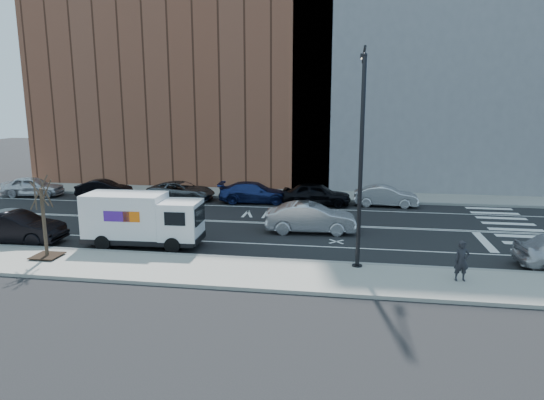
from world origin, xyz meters
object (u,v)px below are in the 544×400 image
(fedex_van, at_px, (142,219))
(far_parked_a, at_px, (33,186))
(far_parked_b, at_px, (104,189))
(pedestrian, at_px, (462,261))
(driving_sedan, at_px, (311,218))

(fedex_van, distance_m, far_parked_a, 17.62)
(far_parked_b, height_order, pedestrian, pedestrian)
(far_parked_b, height_order, driving_sedan, driving_sedan)
(fedex_van, distance_m, far_parked_b, 13.96)
(fedex_van, distance_m, driving_sedan, 9.04)
(fedex_van, relative_size, far_parked_b, 1.46)
(driving_sedan, relative_size, pedestrian, 3.05)
(far_parked_b, bearing_deg, pedestrian, -127.98)
(far_parked_a, xyz_separation_m, pedestrian, (28.33, -13.94, 0.21))
(far_parked_a, bearing_deg, fedex_van, -136.28)
(far_parked_b, distance_m, pedestrian, 26.80)
(fedex_van, bearing_deg, pedestrian, -13.45)
(pedestrian, bearing_deg, far_parked_b, 139.78)
(far_parked_a, xyz_separation_m, far_parked_b, (5.66, 0.35, -0.09))
(driving_sedan, xyz_separation_m, pedestrian, (6.51, -6.87, 0.15))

